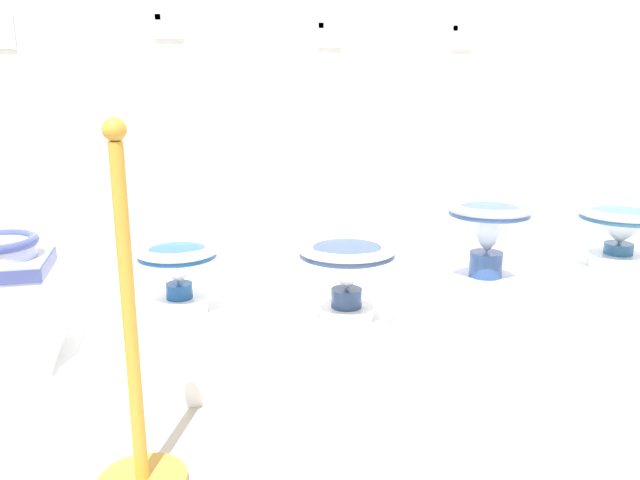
{
  "coord_description": "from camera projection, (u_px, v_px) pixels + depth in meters",
  "views": [
    {
      "loc": [
        1.36,
        -0.25,
        1.16
      ],
      "look_at": [
        1.95,
        2.26,
        0.5
      ],
      "focal_mm": 35.25,
      "sensor_mm": 36.0,
      "label": 1
    }
  ],
  "objects": [
    {
      "name": "wall_back",
      "position": [
        317.0,
        12.0,
        2.86
      ],
      "size": [
        4.29,
        0.06,
        2.92
      ],
      "primitive_type": "cube",
      "color": "white",
      "rests_on": "ground_plane"
    },
    {
      "name": "info_placard_first",
      "position": [
        1.0,
        30.0,
        2.56
      ],
      "size": [
        0.1,
        0.01,
        0.14
      ],
      "color": "white"
    },
    {
      "name": "info_placard_fourth",
      "position": [
        461.0,
        36.0,
        3.01
      ],
      "size": [
        0.11,
        0.01,
        0.12
      ],
      "color": "white"
    },
    {
      "name": "antique_toilet_squat_floral",
      "position": [
        178.0,
        267.0,
        2.54
      ],
      "size": [
        0.34,
        0.34,
        0.29
      ],
      "color": "white",
      "rests_on": "plinth_block_squat_floral"
    },
    {
      "name": "plinth_block_squat_floral",
      "position": [
        181.0,
        326.0,
        2.61
      ],
      "size": [
        0.38,
        0.34,
        0.13
      ],
      "primitive_type": "cube",
      "color": "white",
      "rests_on": "display_platform"
    },
    {
      "name": "plinth_block_central_ornate",
      "position": [
        483.0,
        302.0,
        2.88
      ],
      "size": [
        0.33,
        0.39,
        0.14
      ],
      "primitive_type": "cube",
      "color": "white",
      "rests_on": "display_platform"
    },
    {
      "name": "antique_toilet_central_ornate",
      "position": [
        488.0,
        232.0,
        2.8
      ],
      "size": [
        0.37,
        0.37,
        0.39
      ],
      "color": "#ACB8D2",
      "rests_on": "plinth_block_central_ornate"
    },
    {
      "name": "plinth_block_pale_glazed",
      "position": [
        346.0,
        325.0,
        2.71
      ],
      "size": [
        0.29,
        0.32,
        0.06
      ],
      "primitive_type": "cube",
      "color": "white",
      "rests_on": "display_platform"
    },
    {
      "name": "antique_toilet_rightmost",
      "position": [
        2.0,
        285.0,
        2.35
      ],
      "size": [
        0.35,
        0.32,
        0.38
      ],
      "color": "#AEB6E4",
      "rests_on": "plinth_block_rightmost"
    },
    {
      "name": "display_platform",
      "position": [
        340.0,
        337.0,
        2.79
      ],
      "size": [
        3.39,
        0.79,
        0.1
      ],
      "primitive_type": "cube",
      "color": "white",
      "rests_on": "ground_plane"
    },
    {
      "name": "info_placard_third",
      "position": [
        329.0,
        34.0,
        2.86
      ],
      "size": [
        0.12,
        0.01,
        0.12
      ],
      "color": "white"
    },
    {
      "name": "plinth_block_tall_cobalt",
      "position": [
        614.0,
        287.0,
        2.98
      ],
      "size": [
        0.32,
        0.31,
        0.21
      ],
      "primitive_type": "cube",
      "color": "white",
      "rests_on": "display_platform"
    },
    {
      "name": "stanchion_post_near_left",
      "position": [
        135.0,
        387.0,
        1.77
      ],
      "size": [
        0.26,
        0.26,
        1.07
      ],
      "color": "gold",
      "rests_on": "ground_plane"
    },
    {
      "name": "antique_toilet_pale_glazed",
      "position": [
        347.0,
        266.0,
        2.65
      ],
      "size": [
        0.42,
        0.42,
        0.34
      ],
      "color": "white",
      "rests_on": "plinth_block_pale_glazed"
    },
    {
      "name": "plinth_block_rightmost",
      "position": [
        10.0,
        348.0,
        2.42
      ],
      "size": [
        0.34,
        0.39,
        0.11
      ],
      "primitive_type": "cube",
      "color": "white",
      "rests_on": "display_platform"
    },
    {
      "name": "antique_toilet_tall_cobalt",
      "position": [
        621.0,
        227.0,
        2.91
      ],
      "size": [
        0.4,
        0.4,
        0.28
      ],
      "color": "silver",
      "rests_on": "plinth_block_tall_cobalt"
    },
    {
      "name": "info_placard_second",
      "position": [
        167.0,
        25.0,
        2.7
      ],
      "size": [
        0.12,
        0.01,
        0.11
      ],
      "color": "white"
    }
  ]
}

